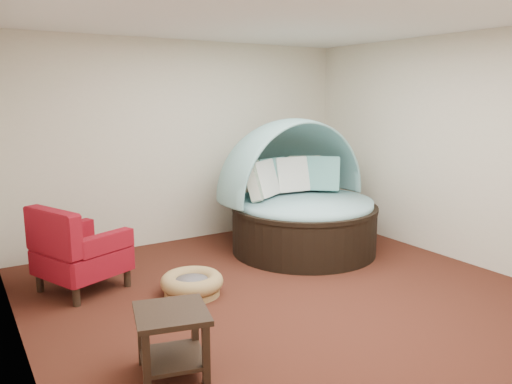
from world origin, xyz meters
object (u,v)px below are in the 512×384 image
side_table (172,333)px  canopy_daybed (299,190)px  pet_basket (192,284)px  red_armchair (77,252)px

side_table → canopy_daybed: bearing=37.2°
side_table → pet_basket: bearing=60.0°
red_armchair → canopy_daybed: bearing=-23.2°
pet_basket → side_table: 1.52m
canopy_daybed → red_armchair: (-2.87, 0.03, -0.39)m
canopy_daybed → pet_basket: bearing=-162.7°
side_table → red_armchair: bearing=96.3°
canopy_daybed → side_table: size_ratio=3.35×
pet_basket → red_armchair: (-0.98, 0.74, 0.31)m
pet_basket → red_armchair: red_armchair is taller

